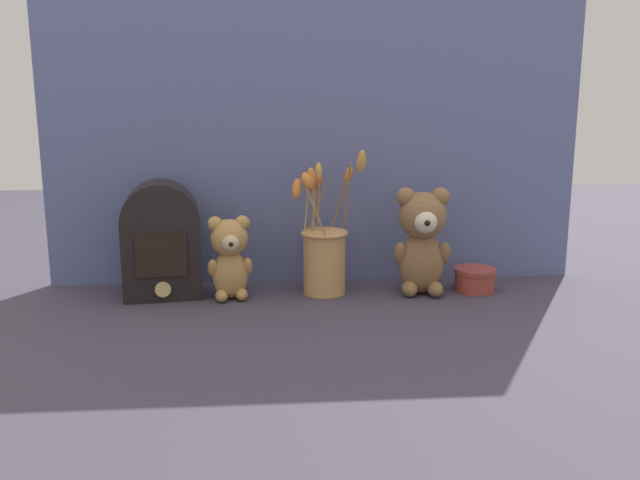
{
  "coord_description": "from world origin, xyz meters",
  "views": [
    {
      "loc": [
        -0.12,
        -1.54,
        0.47
      ],
      "look_at": [
        0.0,
        0.02,
        0.14
      ],
      "focal_mm": 38.0,
      "sensor_mm": 36.0,
      "label": 1
    }
  ],
  "objects_px": {
    "vintage_radio": "(162,239)",
    "teddy_bear_large": "(422,239)",
    "teddy_bear_medium": "(230,256)",
    "flower_vase": "(324,252)",
    "decorative_tin_tall": "(475,279)"
  },
  "relations": [
    {
      "from": "teddy_bear_large",
      "to": "decorative_tin_tall",
      "type": "relative_size",
      "value": 2.51
    },
    {
      "from": "teddy_bear_medium",
      "to": "vintage_radio",
      "type": "distance_m",
      "value": 0.17
    },
    {
      "from": "teddy_bear_medium",
      "to": "vintage_radio",
      "type": "xyz_separation_m",
      "value": [
        -0.16,
        0.04,
        0.03
      ]
    },
    {
      "from": "teddy_bear_medium",
      "to": "decorative_tin_tall",
      "type": "relative_size",
      "value": 1.92
    },
    {
      "from": "teddy_bear_large",
      "to": "teddy_bear_medium",
      "type": "relative_size",
      "value": 1.31
    },
    {
      "from": "teddy_bear_medium",
      "to": "flower_vase",
      "type": "height_order",
      "value": "flower_vase"
    },
    {
      "from": "flower_vase",
      "to": "decorative_tin_tall",
      "type": "height_order",
      "value": "flower_vase"
    },
    {
      "from": "flower_vase",
      "to": "decorative_tin_tall",
      "type": "distance_m",
      "value": 0.38
    },
    {
      "from": "vintage_radio",
      "to": "teddy_bear_large",
      "type": "bearing_deg",
      "value": -2.93
    },
    {
      "from": "flower_vase",
      "to": "vintage_radio",
      "type": "distance_m",
      "value": 0.39
    },
    {
      "from": "teddy_bear_large",
      "to": "flower_vase",
      "type": "xyz_separation_m",
      "value": [
        -0.23,
        0.02,
        -0.03
      ]
    },
    {
      "from": "flower_vase",
      "to": "vintage_radio",
      "type": "xyz_separation_m",
      "value": [
        -0.39,
        0.01,
        0.04
      ]
    },
    {
      "from": "teddy_bear_medium",
      "to": "vintage_radio",
      "type": "relative_size",
      "value": 0.72
    },
    {
      "from": "teddy_bear_medium",
      "to": "flower_vase",
      "type": "distance_m",
      "value": 0.23
    },
    {
      "from": "vintage_radio",
      "to": "teddy_bear_medium",
      "type": "bearing_deg",
      "value": -13.43
    }
  ]
}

